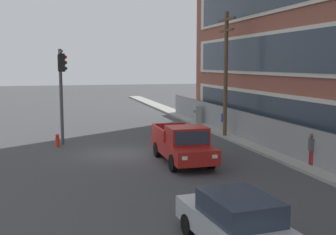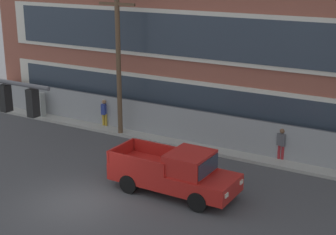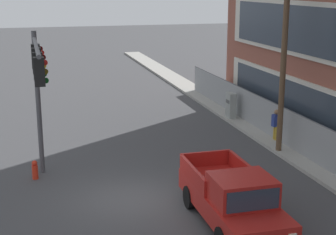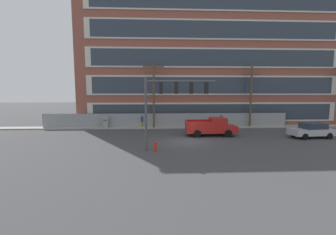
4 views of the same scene
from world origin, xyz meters
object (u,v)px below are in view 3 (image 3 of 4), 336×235
at_px(pickup_truck_red, 233,200).
at_px(pedestrian_by_fence, 276,124).
at_px(fire_hydrant, 35,170).
at_px(electrical_cabinet, 231,107).
at_px(traffic_signal_mast, 38,76).
at_px(utility_pole_near_corner, 284,53).

xyz_separation_m(pickup_truck_red, pedestrian_by_fence, (-7.88, 5.53, 0.04)).
bearing_deg(fire_hydrant, electrical_cabinet, 120.16).
xyz_separation_m(traffic_signal_mast, fire_hydrant, (-1.20, -0.32, -4.01)).
distance_m(traffic_signal_mast, pickup_truck_red, 8.26).
xyz_separation_m(traffic_signal_mast, electrical_cabinet, (-7.66, 10.79, -3.58)).
distance_m(traffic_signal_mast, electrical_cabinet, 13.71).
distance_m(traffic_signal_mast, pedestrian_by_fence, 12.16).
height_order(utility_pole_near_corner, pedestrian_by_fence, utility_pole_near_corner).
height_order(traffic_signal_mast, electrical_cabinet, traffic_signal_mast).
xyz_separation_m(traffic_signal_mast, pedestrian_by_fence, (-3.04, 11.26, -3.41)).
relative_size(electrical_cabinet, fire_hydrant, 2.06).
xyz_separation_m(utility_pole_near_corner, fire_hydrant, (0.29, -10.97, -4.28)).
bearing_deg(utility_pole_near_corner, electrical_cabinet, 178.69).
bearing_deg(electrical_cabinet, traffic_signal_mast, -54.65).
xyz_separation_m(utility_pole_near_corner, pedestrian_by_fence, (-1.55, 0.61, -3.68)).
relative_size(traffic_signal_mast, utility_pole_near_corner, 0.70).
height_order(traffic_signal_mast, pedestrian_by_fence, traffic_signal_mast).
height_order(utility_pole_near_corner, electrical_cabinet, utility_pole_near_corner).
height_order(pickup_truck_red, fire_hydrant, pickup_truck_red).
distance_m(electrical_cabinet, fire_hydrant, 12.86).
height_order(pickup_truck_red, utility_pole_near_corner, utility_pole_near_corner).
relative_size(electrical_cabinet, pedestrian_by_fence, 0.95).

